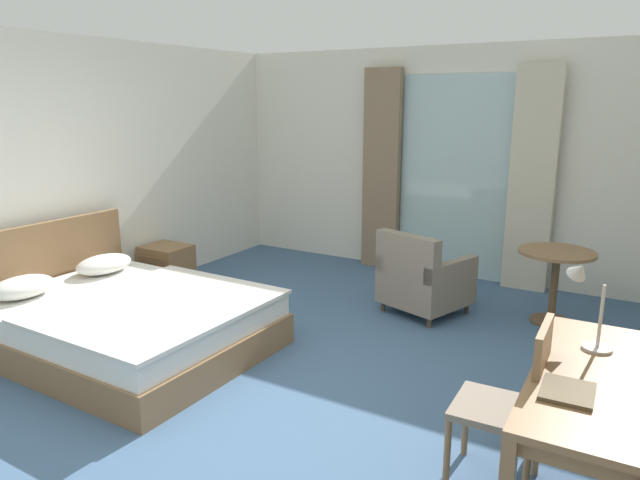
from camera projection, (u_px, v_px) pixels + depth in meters
ground at (243, 407)px, 3.99m from camera, size 5.70×7.90×0.10m
wall_back at (435, 162)px, 6.76m from camera, size 5.30×0.12×2.61m
balcony_glass_door at (454, 178)px, 6.60m from camera, size 1.30×0.02×2.30m
curtain_panel_left at (381, 171)px, 6.94m from camera, size 0.45×0.10×2.38m
curtain_panel_right at (532, 181)px, 6.07m from camera, size 0.47×0.10×2.38m
bed at (122, 319)px, 4.78m from camera, size 2.22×1.72×0.95m
nightstand at (167, 267)px, 6.32m from camera, size 0.49×0.41×0.48m
writing_desk at (592, 391)px, 2.80m from camera, size 0.59×1.45×0.73m
desk_chair at (514, 399)px, 2.97m from camera, size 0.45×0.42×0.95m
desk_lamp at (586, 294)px, 3.11m from camera, size 0.29×0.28×0.46m
closed_book at (567, 391)px, 2.60m from camera, size 0.24×0.27×0.02m
armchair_by_window at (423, 279)px, 5.55m from camera, size 0.87×0.88×0.82m
round_cafe_table at (556, 270)px, 5.27m from camera, size 0.67×0.67×0.69m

